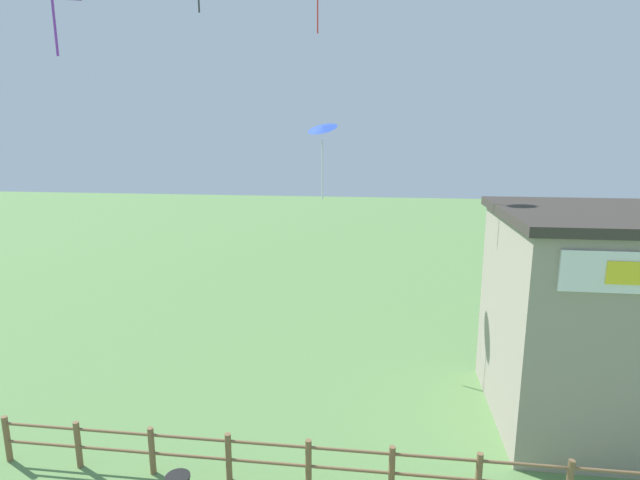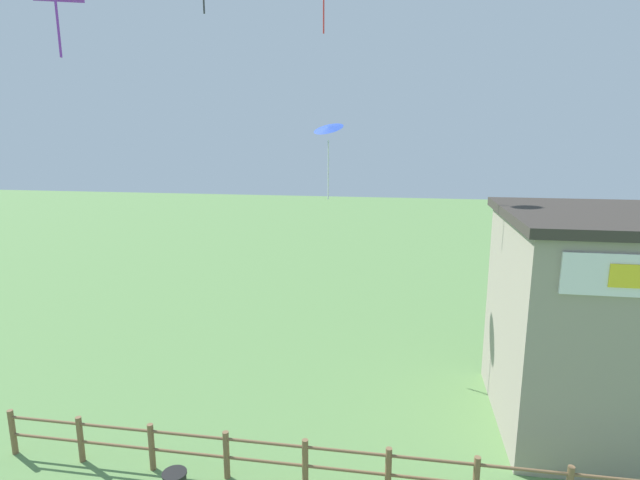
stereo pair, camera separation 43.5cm
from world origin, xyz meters
name	(u,v)px [view 2 (the right image)]	position (x,y,z in m)	size (l,w,h in m)	color
wooden_fence	(305,461)	(0.00, 6.89, 0.65)	(14.71, 0.14, 1.16)	brown
kite_blue_delta	(328,130)	(-0.62, 14.38, 7.85)	(1.37, 1.35, 2.65)	blue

